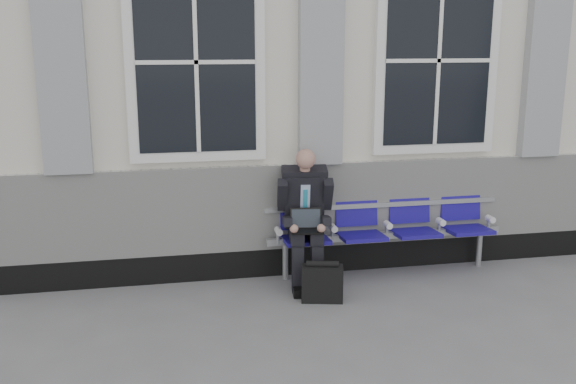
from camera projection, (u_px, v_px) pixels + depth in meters
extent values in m
plane|color=slate|center=(454.00, 321.00, 5.76)|extent=(70.00, 70.00, 0.00)
cube|color=silver|center=(348.00, 67.00, 8.62)|extent=(14.00, 4.00, 4.20)
cube|color=black|center=(397.00, 253.00, 7.13)|extent=(14.00, 0.10, 0.30)
cube|color=silver|center=(399.00, 201.00, 6.98)|extent=(14.00, 0.08, 0.90)
cube|color=#939699|center=(59.00, 46.00, 5.94)|extent=(0.45, 0.14, 2.40)
cube|color=#939699|center=(321.00, 46.00, 6.41)|extent=(0.45, 0.14, 2.40)
cube|color=#939699|center=(547.00, 46.00, 6.89)|extent=(0.45, 0.14, 2.40)
cube|color=white|center=(196.00, 62.00, 6.23)|extent=(1.35, 0.10, 1.95)
cube|color=black|center=(196.00, 62.00, 6.18)|extent=(1.15, 0.02, 1.75)
cube|color=white|center=(436.00, 60.00, 6.70)|extent=(1.35, 0.10, 1.95)
cube|color=black|center=(438.00, 61.00, 6.65)|extent=(1.15, 0.02, 1.75)
cube|color=#9EA0A3|center=(386.00, 235.00, 6.87)|extent=(2.60, 0.07, 0.07)
cube|color=#9EA0A3|center=(383.00, 204.00, 6.91)|extent=(2.60, 0.05, 0.05)
cylinder|color=#9EA0A3|center=(285.00, 262.00, 6.71)|extent=(0.06, 0.06, 0.39)
cylinder|color=#9EA0A3|center=(479.00, 249.00, 7.13)|extent=(0.06, 0.06, 0.39)
cube|color=#14087F|center=(306.00, 240.00, 6.61)|extent=(0.46, 0.42, 0.07)
cube|color=#14087F|center=(302.00, 210.00, 6.75)|extent=(0.46, 0.10, 0.40)
cube|color=#14087F|center=(361.00, 236.00, 6.73)|extent=(0.46, 0.42, 0.07)
cube|color=#14087F|center=(356.00, 207.00, 6.87)|extent=(0.46, 0.10, 0.40)
cube|color=#14087F|center=(415.00, 233.00, 6.84)|extent=(0.46, 0.42, 0.07)
cube|color=#14087F|center=(409.00, 205.00, 6.98)|extent=(0.46, 0.10, 0.40)
cube|color=#14087F|center=(467.00, 230.00, 6.96)|extent=(0.46, 0.42, 0.07)
cube|color=#14087F|center=(460.00, 202.00, 7.10)|extent=(0.46, 0.10, 0.40)
cylinder|color=white|center=(279.00, 231.00, 6.57)|extent=(0.07, 0.12, 0.07)
cylinder|color=white|center=(333.00, 228.00, 6.68)|extent=(0.07, 0.12, 0.07)
cylinder|color=white|center=(388.00, 225.00, 6.79)|extent=(0.07, 0.12, 0.07)
cylinder|color=white|center=(441.00, 222.00, 6.90)|extent=(0.07, 0.12, 0.07)
cylinder|color=white|center=(490.00, 219.00, 7.01)|extent=(0.07, 0.12, 0.07)
cube|color=black|center=(298.00, 290.00, 6.35)|extent=(0.14, 0.26, 0.09)
cube|color=black|center=(317.00, 290.00, 6.36)|extent=(0.14, 0.26, 0.09)
cube|color=black|center=(298.00, 269.00, 6.36)|extent=(0.13, 0.14, 0.47)
cube|color=black|center=(317.00, 268.00, 6.37)|extent=(0.13, 0.14, 0.47)
cube|color=black|center=(296.00, 234.00, 6.50)|extent=(0.19, 0.45, 0.13)
cube|color=black|center=(315.00, 234.00, 6.51)|extent=(0.19, 0.45, 0.13)
cube|color=black|center=(304.00, 200.00, 6.62)|extent=(0.44, 0.38, 0.61)
cube|color=#AFBEE6|center=(305.00, 200.00, 6.50)|extent=(0.11, 0.10, 0.34)
cube|color=teal|center=(305.00, 202.00, 6.49)|extent=(0.05, 0.08, 0.28)
cube|color=black|center=(305.00, 173.00, 6.52)|extent=(0.49, 0.28, 0.14)
cylinder|color=tan|center=(305.00, 167.00, 6.46)|extent=(0.11, 0.11, 0.10)
sphere|color=tan|center=(306.00, 159.00, 6.38)|extent=(0.20, 0.20, 0.20)
cube|color=black|center=(282.00, 195.00, 6.49)|extent=(0.13, 0.28, 0.36)
cube|color=black|center=(328.00, 194.00, 6.52)|extent=(0.13, 0.28, 0.36)
cube|color=black|center=(287.00, 221.00, 6.38)|extent=(0.12, 0.31, 0.13)
cube|color=black|center=(326.00, 221.00, 6.40)|extent=(0.12, 0.31, 0.13)
sphere|color=tan|center=(294.00, 229.00, 6.26)|extent=(0.09, 0.09, 0.09)
sphere|color=tan|center=(321.00, 228.00, 6.28)|extent=(0.09, 0.09, 0.09)
cube|color=black|center=(307.00, 231.00, 6.35)|extent=(0.34, 0.26, 0.02)
cube|color=black|center=(306.00, 218.00, 6.44)|extent=(0.32, 0.13, 0.20)
cube|color=black|center=(306.00, 218.00, 6.43)|extent=(0.29, 0.10, 0.17)
cube|color=black|center=(322.00, 284.00, 6.16)|extent=(0.42, 0.25, 0.35)
cylinder|color=black|center=(322.00, 264.00, 6.11)|extent=(0.32, 0.13, 0.06)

